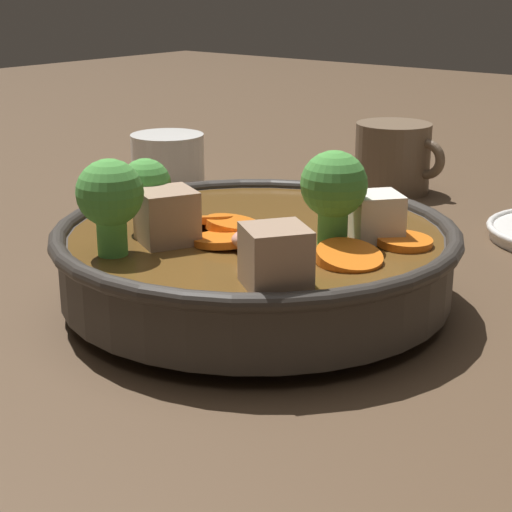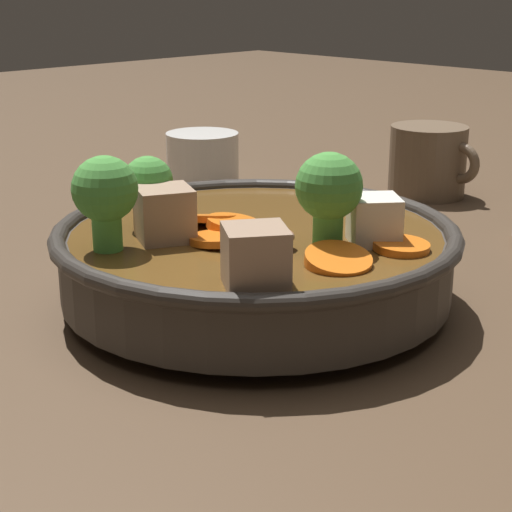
{
  "view_description": "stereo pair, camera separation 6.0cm",
  "coord_description": "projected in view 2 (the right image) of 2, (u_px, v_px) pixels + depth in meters",
  "views": [
    {
      "loc": [
        0.36,
        -0.44,
        0.22
      ],
      "look_at": [
        0.0,
        0.0,
        0.04
      ],
      "focal_mm": 60.0,
      "sensor_mm": 36.0,
      "label": 1
    },
    {
      "loc": [
        0.4,
        -0.4,
        0.22
      ],
      "look_at": [
        0.0,
        0.0,
        0.04
      ],
      "focal_mm": 60.0,
      "sensor_mm": 36.0,
      "label": 2
    }
  ],
  "objects": [
    {
      "name": "stirfry_bowl",
      "position": [
        254.0,
        252.0,
        0.59
      ],
      "size": [
        0.28,
        0.28,
        0.12
      ],
      "color": "#38332D",
      "rests_on": "ground_plane"
    },
    {
      "name": "dark_mug",
      "position": [
        429.0,
        161.0,
        0.9
      ],
      "size": [
        0.1,
        0.08,
        0.07
      ],
      "color": "brown",
      "rests_on": "ground_plane"
    },
    {
      "name": "tea_cup",
      "position": [
        203.0,
        159.0,
        0.94
      ],
      "size": [
        0.08,
        0.08,
        0.06
      ],
      "color": "white",
      "rests_on": "ground_plane"
    },
    {
      "name": "ground_plane",
      "position": [
        256.0,
        304.0,
        0.61
      ],
      "size": [
        3.0,
        3.0,
        0.0
      ],
      "primitive_type": "plane",
      "color": "#4C3826"
    }
  ]
}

